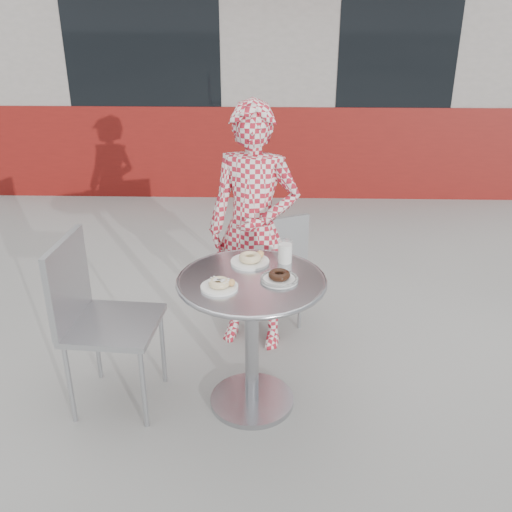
{
  "coord_description": "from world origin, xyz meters",
  "views": [
    {
      "loc": [
        0.14,
        -2.52,
        2.05
      ],
      "look_at": [
        0.06,
        0.15,
        0.84
      ],
      "focal_mm": 40.0,
      "sensor_mm": 36.0,
      "label": 1
    }
  ],
  "objects_px": {
    "seated_person": "(254,230)",
    "chair_far": "(268,289)",
    "plate_checker": "(279,278)",
    "milk_cup": "(285,252)",
    "plate_far": "(251,259)",
    "chair_left": "(115,355)",
    "plate_near": "(220,285)",
    "bistro_table": "(252,311)"
  },
  "relations": [
    {
      "from": "chair_far",
      "to": "plate_far",
      "type": "height_order",
      "value": "chair_far"
    },
    {
      "from": "bistro_table",
      "to": "plate_checker",
      "type": "xyz_separation_m",
      "value": [
        0.14,
        -0.01,
        0.2
      ]
    },
    {
      "from": "plate_far",
      "to": "milk_cup",
      "type": "xyz_separation_m",
      "value": [
        0.18,
        0.01,
        0.04
      ]
    },
    {
      "from": "chair_left",
      "to": "plate_far",
      "type": "xyz_separation_m",
      "value": [
        0.73,
        0.19,
        0.49
      ]
    },
    {
      "from": "bistro_table",
      "to": "plate_far",
      "type": "distance_m",
      "value": 0.28
    },
    {
      "from": "chair_left",
      "to": "plate_far",
      "type": "height_order",
      "value": "chair_left"
    },
    {
      "from": "bistro_table",
      "to": "plate_checker",
      "type": "relative_size",
      "value": 4.03
    },
    {
      "from": "chair_far",
      "to": "plate_near",
      "type": "relative_size",
      "value": 4.53
    },
    {
      "from": "seated_person",
      "to": "plate_far",
      "type": "xyz_separation_m",
      "value": [
        -0.0,
        -0.46,
        0.02
      ]
    },
    {
      "from": "plate_checker",
      "to": "milk_cup",
      "type": "relative_size",
      "value": 1.55
    },
    {
      "from": "chair_left",
      "to": "seated_person",
      "type": "distance_m",
      "value": 1.08
    },
    {
      "from": "bistro_table",
      "to": "chair_far",
      "type": "distance_m",
      "value": 0.93
    },
    {
      "from": "plate_far",
      "to": "plate_checker",
      "type": "relative_size",
      "value": 1.08
    },
    {
      "from": "chair_far",
      "to": "seated_person",
      "type": "relative_size",
      "value": 0.54
    },
    {
      "from": "chair_far",
      "to": "chair_left",
      "type": "xyz_separation_m",
      "value": [
        -0.81,
        -0.87,
        0.04
      ]
    },
    {
      "from": "bistro_table",
      "to": "plate_near",
      "type": "height_order",
      "value": "plate_near"
    },
    {
      "from": "plate_near",
      "to": "seated_person",
      "type": "bearing_deg",
      "value": 79.59
    },
    {
      "from": "plate_checker",
      "to": "chair_left",
      "type": "bearing_deg",
      "value": 179.04
    },
    {
      "from": "plate_far",
      "to": "plate_near",
      "type": "xyz_separation_m",
      "value": [
        -0.14,
        -0.29,
        -0.0
      ]
    },
    {
      "from": "seated_person",
      "to": "plate_near",
      "type": "relative_size",
      "value": 8.43
    },
    {
      "from": "bistro_table",
      "to": "chair_far",
      "type": "xyz_separation_m",
      "value": [
        0.08,
        0.87,
        -0.33
      ]
    },
    {
      "from": "chair_far",
      "to": "seated_person",
      "type": "bearing_deg",
      "value": 44.39
    },
    {
      "from": "chair_far",
      "to": "plate_checker",
      "type": "distance_m",
      "value": 1.03
    },
    {
      "from": "seated_person",
      "to": "plate_checker",
      "type": "xyz_separation_m",
      "value": [
        0.15,
        -0.66,
        0.01
      ]
    },
    {
      "from": "chair_left",
      "to": "plate_near",
      "type": "height_order",
      "value": "chair_left"
    },
    {
      "from": "chair_left",
      "to": "plate_near",
      "type": "relative_size",
      "value": 5.24
    },
    {
      "from": "plate_near",
      "to": "plate_checker",
      "type": "relative_size",
      "value": 0.96
    },
    {
      "from": "chair_far",
      "to": "milk_cup",
      "type": "relative_size",
      "value": 6.71
    },
    {
      "from": "plate_far",
      "to": "milk_cup",
      "type": "height_order",
      "value": "milk_cup"
    },
    {
      "from": "bistro_table",
      "to": "chair_left",
      "type": "bearing_deg",
      "value": 179.83
    },
    {
      "from": "plate_far",
      "to": "seated_person",
      "type": "bearing_deg",
      "value": 89.89
    },
    {
      "from": "plate_near",
      "to": "plate_checker",
      "type": "bearing_deg",
      "value": 17.55
    },
    {
      "from": "chair_far",
      "to": "chair_left",
      "type": "bearing_deg",
      "value": 22.53
    },
    {
      "from": "chair_far",
      "to": "plate_far",
      "type": "xyz_separation_m",
      "value": [
        -0.09,
        -0.68,
        0.53
      ]
    },
    {
      "from": "bistro_table",
      "to": "seated_person",
      "type": "bearing_deg",
      "value": 90.99
    },
    {
      "from": "plate_far",
      "to": "plate_checker",
      "type": "bearing_deg",
      "value": -53.23
    },
    {
      "from": "milk_cup",
      "to": "chair_left",
      "type": "bearing_deg",
      "value": -167.53
    },
    {
      "from": "chair_left",
      "to": "milk_cup",
      "type": "distance_m",
      "value": 1.07
    },
    {
      "from": "plate_checker",
      "to": "milk_cup",
      "type": "distance_m",
      "value": 0.22
    },
    {
      "from": "bistro_table",
      "to": "chair_far",
      "type": "bearing_deg",
      "value": 85.04
    },
    {
      "from": "bistro_table",
      "to": "chair_far",
      "type": "relative_size",
      "value": 0.93
    },
    {
      "from": "seated_person",
      "to": "chair_far",
      "type": "bearing_deg",
      "value": 82.05
    }
  ]
}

